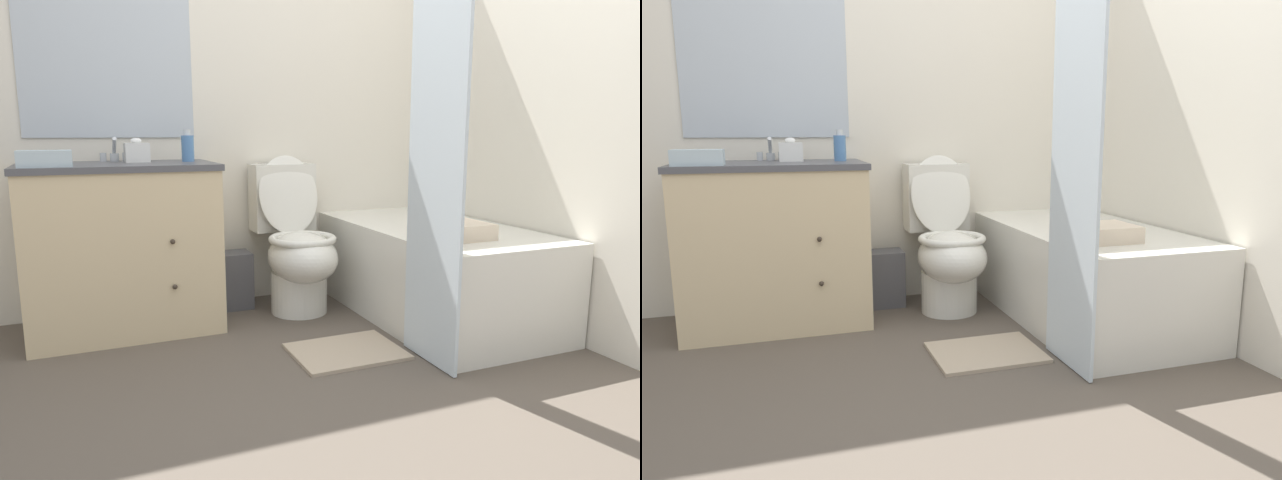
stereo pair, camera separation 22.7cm
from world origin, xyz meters
The scene contains 14 objects.
ground_plane centered at (0.00, 0.00, 0.00)m, with size 14.00×14.00×0.00m, color brown.
wall_back centered at (-0.01, 1.62, 1.25)m, with size 8.00×0.06×2.50m.
wall_right centered at (1.21, 0.80, 1.25)m, with size 0.05×2.60×2.50m.
vanity_cabinet centered at (-0.73, 1.32, 0.43)m, with size 0.91×0.59×0.83m.
sink_faucet centered at (-0.73, 1.52, 0.87)m, with size 0.14×0.12×0.12m.
toilet centered at (0.16, 1.26, 0.36)m, with size 0.36×0.65×0.85m.
bathtub centered at (0.81, 0.90, 0.25)m, with size 0.73×1.41×0.49m.
shower_curtain centered at (0.43, 0.35, 1.01)m, with size 0.02×0.39×2.00m.
wastebasket centered at (-0.15, 1.45, 0.16)m, with size 0.20×0.17×0.32m.
tissue_box centered at (-0.63, 1.42, 0.88)m, with size 0.12×0.14×0.12m.
soap_dispenser centered at (-0.39, 1.36, 0.90)m, with size 0.06×0.06×0.16m.
hand_towel_folded centered at (-1.04, 1.13, 0.87)m, with size 0.22×0.12×0.07m.
bath_towel_folded centered at (0.69, 0.54, 0.53)m, with size 0.29×0.25×0.07m.
bath_mat centered at (0.14, 0.57, 0.01)m, with size 0.48×0.37×0.02m.
Camera 1 is at (-0.91, -1.61, 0.98)m, focal length 32.00 mm.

